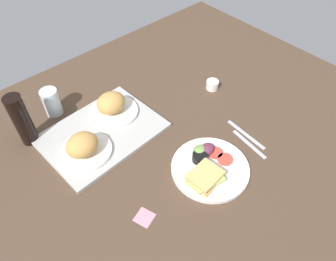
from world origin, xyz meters
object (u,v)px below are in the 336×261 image
object	(u,v)px
bread_plate_far	(112,106)
fork	(249,144)
plate_with_salad	(208,167)
drinking_glass	(52,102)
sticky_note	(144,217)
espresso_cup	(212,85)
bread_plate_near	(84,147)
serving_tray	(102,133)
knife	(246,134)
soda_bottle	(22,120)

from	to	relation	value
bread_plate_far	fork	world-z (taller)	bread_plate_far
bread_plate_far	plate_with_salad	size ratio (longest dim) A/B	0.68
drinking_glass	sticky_note	distance (cm)	63.03
drinking_glass	espresso_cup	xyz separation A→B (cm)	(61.01, -33.57, -3.89)
bread_plate_near	bread_plate_far	xyz separation A→B (cm)	(20.23, 10.86, 0.01)
serving_tray	drinking_glass	distance (cm)	25.37
bread_plate_near	sticky_note	size ratio (longest dim) A/B	3.41
serving_tray	plate_with_salad	bearing A→B (deg)	-65.15
bread_plate_far	fork	bearing A→B (deg)	-58.29
knife	sticky_note	bearing A→B (deg)	94.31
bread_plate_near	sticky_note	xyz separation A→B (cm)	(0.43, -33.75, -5.42)
fork	sticky_note	xyz separation A→B (cm)	(-49.39, 3.28, -0.19)
serving_tray	sticky_note	distance (cm)	40.44
bread_plate_far	plate_with_salad	bearing A→B (deg)	-78.90
bread_plate_near	espresso_cup	size ratio (longest dim) A/B	3.41
serving_tray	bread_plate_near	bearing A→B (deg)	-153.24
drinking_glass	sticky_note	size ratio (longest dim) A/B	2.10
drinking_glass	bread_plate_far	bearing A→B (deg)	-46.15
bread_plate_near	drinking_glass	distance (cm)	29.10
plate_with_salad	sticky_note	xyz separation A→B (cm)	(-28.73, 0.86, -1.67)
serving_tray	soda_bottle	xyz separation A→B (cm)	(-22.27, 15.99, 10.16)
soda_bottle	bread_plate_near	bearing A→B (deg)	-61.45
soda_bottle	sticky_note	bearing A→B (deg)	-77.66
soda_bottle	fork	xyz separation A→B (cm)	(61.44, -58.39, -10.71)
sticky_note	bread_plate_near	bearing A→B (deg)	90.73
serving_tray	fork	xyz separation A→B (cm)	(39.18, -42.40, -0.55)
bread_plate_far	drinking_glass	bearing A→B (deg)	133.85
plate_with_salad	serving_tray	bearing A→B (deg)	114.85
serving_tray	fork	bearing A→B (deg)	-47.26
plate_with_salad	bread_plate_near	bearing A→B (deg)	130.11
plate_with_salad	drinking_glass	size ratio (longest dim) A/B	2.38
drinking_glass	plate_with_salad	bearing A→B (deg)	-67.52
bread_plate_near	drinking_glass	xyz separation A→B (cm)	(2.85, 28.96, 0.41)
serving_tray	drinking_glass	xyz separation A→B (cm)	(-7.80, 23.60, 5.09)
knife	bread_plate_far	bearing A→B (deg)	40.11
serving_tray	bread_plate_near	distance (cm)	12.81
espresso_cup	fork	size ratio (longest dim) A/B	0.33
fork	sticky_note	bearing A→B (deg)	92.82
serving_tray	fork	world-z (taller)	serving_tray
plate_with_salad	knife	bearing A→B (deg)	3.83
espresso_cup	soda_bottle	bearing A→B (deg)	161.02
plate_with_salad	fork	xyz separation A→B (cm)	(20.66, -2.42, -1.48)
knife	sticky_note	world-z (taller)	knife
bread_plate_near	knife	distance (cm)	62.52
soda_bottle	drinking_glass	bearing A→B (deg)	27.71
bread_plate_far	soda_bottle	world-z (taller)	soda_bottle
espresso_cup	sticky_note	size ratio (longest dim) A/B	1.00
sticky_note	plate_with_salad	bearing A→B (deg)	-1.72
serving_tray	bread_plate_far	size ratio (longest dim) A/B	2.34
drinking_glass	soda_bottle	size ratio (longest dim) A/B	0.54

